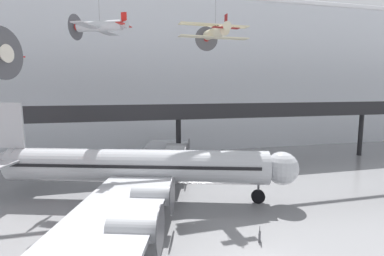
% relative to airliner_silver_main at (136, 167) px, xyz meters
% --- Properties ---
extents(hangar_back_wall, '(140.00, 3.00, 26.75)m').
position_rel_airliner_silver_main_xyz_m(hangar_back_wall, '(6.55, 22.48, 9.99)').
color(hangar_back_wall, silver).
rests_on(hangar_back_wall, ground).
extents(mezzanine_walkway, '(110.00, 3.20, 8.91)m').
position_rel_airliner_silver_main_xyz_m(mezzanine_walkway, '(6.55, 10.27, 3.90)').
color(mezzanine_walkway, black).
rests_on(mezzanine_walkway, ground).
extents(airliner_silver_main, '(30.47, 35.45, 9.53)m').
position_rel_airliner_silver_main_xyz_m(airliner_silver_main, '(0.00, 0.00, 0.00)').
color(airliner_silver_main, '#B7BABF').
rests_on(airliner_silver_main, ground).
extents(suspended_plane_cream_biplane, '(7.76, 6.33, 6.63)m').
position_rel_airliner_silver_main_xyz_m(suspended_plane_cream_biplane, '(8.84, 2.59, 13.40)').
color(suspended_plane_cream_biplane, beige).
extents(suspended_plane_silver_racer, '(6.55, 7.40, 5.75)m').
position_rel_airliner_silver_main_xyz_m(suspended_plane_silver_racer, '(-3.06, 5.52, 14.02)').
color(suspended_plane_silver_racer, silver).
extents(info_sign_pedestal, '(0.41, 0.70, 1.24)m').
position_rel_airliner_silver_main_xyz_m(info_sign_pedestal, '(8.04, -10.23, -2.93)').
color(info_sign_pedestal, '#4C4C51').
rests_on(info_sign_pedestal, ground).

